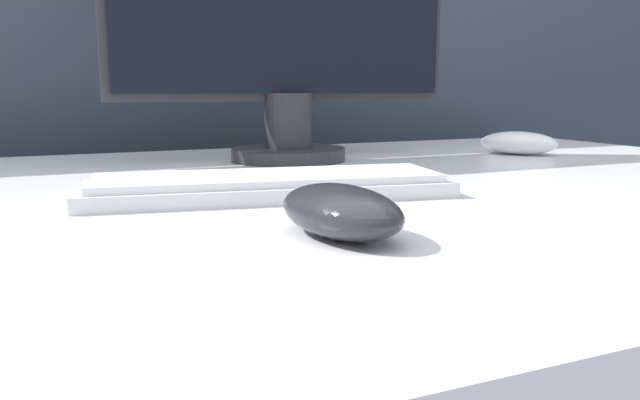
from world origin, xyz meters
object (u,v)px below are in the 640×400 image
monitor (287,5)px  computer_mouse_near (340,211)px  computer_mouse_far (519,143)px  keyboard (269,186)px

monitor → computer_mouse_near: bearing=-106.3°
computer_mouse_near → monitor: bearing=66.2°
computer_mouse_far → computer_mouse_near: bearing=-177.2°
keyboard → computer_mouse_far: 0.57m
computer_mouse_far → keyboard: bearing=168.0°
computer_mouse_near → monitor: 0.55m
computer_mouse_near → monitor: monitor is taller
computer_mouse_near → keyboard: computer_mouse_near is taller
computer_mouse_near → computer_mouse_far: same height
computer_mouse_near → keyboard: size_ratio=0.35×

